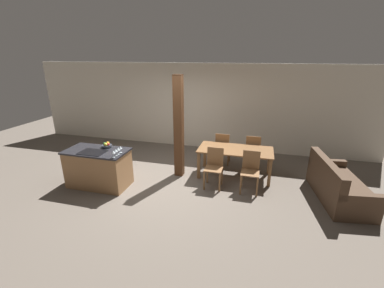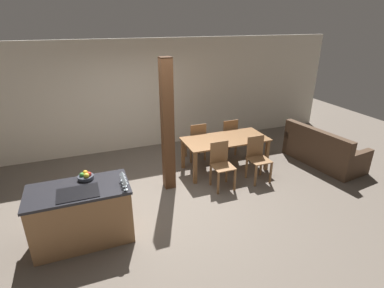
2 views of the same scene
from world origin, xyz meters
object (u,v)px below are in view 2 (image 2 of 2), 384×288
at_px(kitchen_island, 82,214).
at_px(fruit_bowl, 86,176).
at_px(dining_chair_near_left, 221,164).
at_px(timber_post, 168,127).
at_px(wine_glass_near, 125,182).
at_px(couch, 323,152).
at_px(dining_table, 225,143).
at_px(wine_glass_far, 123,176).
at_px(wine_glass_end, 122,173).
at_px(dining_chair_near_right, 258,158).
at_px(dining_chair_far_left, 196,140).
at_px(dining_chair_far_right, 228,136).
at_px(wine_glass_middle, 124,179).

distance_m(kitchen_island, fruit_bowl, 0.56).
height_order(dining_chair_near_left, timber_post, timber_post).
xyz_separation_m(wine_glass_near, couch, (4.63, 1.07, -0.73)).
bearing_deg(dining_table, kitchen_island, -156.37).
relative_size(dining_chair_near_left, couch, 0.50).
bearing_deg(fruit_bowl, dining_table, 20.65).
height_order(wine_glass_near, timber_post, timber_post).
bearing_deg(wine_glass_far, kitchen_island, 170.05).
relative_size(wine_glass_far, wine_glass_end, 1.00).
distance_m(wine_glass_end, dining_chair_near_right, 2.93).
bearing_deg(dining_chair_far_left, wine_glass_end, 45.27).
xyz_separation_m(wine_glass_end, dining_chair_far_left, (1.98, 2.00, -0.52)).
relative_size(dining_chair_far_left, dining_chair_far_right, 1.00).
bearing_deg(timber_post, wine_glass_end, -134.29).
bearing_deg(dining_chair_near_left, dining_chair_far_left, 90.00).
bearing_deg(wine_glass_near, dining_table, 34.14).
distance_m(wine_glass_near, timber_post, 1.69).
bearing_deg(wine_glass_middle, dining_chair_far_left, 47.83).
xyz_separation_m(wine_glass_far, dining_chair_near_left, (1.98, 0.77, -0.52)).
bearing_deg(couch, dining_chair_far_right, 48.58).
distance_m(wine_glass_middle, dining_table, 2.86).
xyz_separation_m(wine_glass_far, dining_chair_far_right, (2.80, 2.09, -0.52)).
distance_m(dining_chair_near_left, timber_post, 1.28).
bearing_deg(wine_glass_end, dining_chair_near_right, 13.66).
height_order(dining_chair_far_left, timber_post, timber_post).
relative_size(fruit_bowl, dining_chair_far_left, 0.25).
bearing_deg(wine_glass_near, kitchen_island, 154.74).
bearing_deg(wine_glass_end, wine_glass_near, -90.00).
bearing_deg(timber_post, dining_chair_far_right, 28.19).
bearing_deg(timber_post, dining_table, 12.17).
height_order(kitchen_island, wine_glass_far, wine_glass_far).
bearing_deg(couch, dining_table, 68.24).
bearing_deg(fruit_bowl, wine_glass_end, -26.34).
relative_size(wine_glass_middle, wine_glass_end, 1.00).
height_order(kitchen_island, wine_glass_end, wine_glass_end).
height_order(dining_chair_near_right, dining_chair_far_left, same).
distance_m(wine_glass_near, wine_glass_end, 0.28).
relative_size(dining_chair_near_left, dining_chair_far_right, 1.00).
bearing_deg(kitchen_island, dining_chair_near_right, 10.93).
distance_m(kitchen_island, timber_post, 2.11).
relative_size(wine_glass_end, dining_chair_far_left, 0.17).
height_order(wine_glass_near, dining_chair_near_left, wine_glass_near).
bearing_deg(kitchen_island, dining_table, 23.63).
bearing_deg(couch, wine_glass_middle, 93.99).
xyz_separation_m(kitchen_island, dining_chair_far_left, (2.61, 1.98, 0.05)).
height_order(wine_glass_middle, dining_chair_far_right, wine_glass_middle).
relative_size(kitchen_island, dining_chair_near_right, 1.55).
bearing_deg(dining_chair_far_right, couch, 146.47).
bearing_deg(wine_glass_far, wine_glass_end, 90.00).
xyz_separation_m(kitchen_island, fruit_bowl, (0.13, 0.23, 0.49)).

